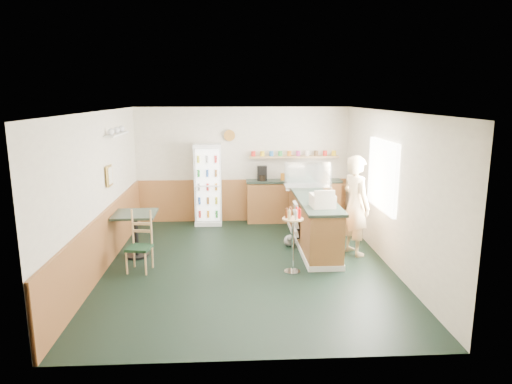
{
  "coord_description": "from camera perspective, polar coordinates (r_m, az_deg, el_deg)",
  "views": [
    {
      "loc": [
        -0.26,
        -7.68,
        2.96
      ],
      "look_at": [
        0.19,
        0.6,
        1.2
      ],
      "focal_mm": 32.0,
      "sensor_mm": 36.0,
      "label": 1
    }
  ],
  "objects": [
    {
      "name": "ground",
      "position": [
        8.24,
        -1.1,
        -9.08
      ],
      "size": [
        6.0,
        6.0,
        0.0
      ],
      "primitive_type": "plane",
      "color": "black",
      "rests_on": "ground"
    },
    {
      "name": "service_counter",
      "position": [
        9.25,
        7.06,
        -3.79
      ],
      "size": [
        0.68,
        3.01,
        1.01
      ],
      "color": "#9B6732",
      "rests_on": "ground"
    },
    {
      "name": "newspaper_rack",
      "position": [
        9.0,
        5.02,
        -3.45
      ],
      "size": [
        0.09,
        0.43,
        0.68
      ],
      "color": "black",
      "rests_on": "ground"
    },
    {
      "name": "dog_doorstop",
      "position": [
        9.17,
        4.22,
        -6.03
      ],
      "size": [
        0.23,
        0.3,
        0.27
      ],
      "rotation": [
        0.0,
        0.0,
        -0.38
      ],
      "color": "gray",
      "rests_on": "ground"
    },
    {
      "name": "drinks_fridge",
      "position": [
        10.63,
        -6.02,
        0.95
      ],
      "size": [
        0.62,
        0.53,
        1.88
      ],
      "color": "white",
      "rests_on": "ground"
    },
    {
      "name": "cafe_table",
      "position": [
        8.74,
        -14.83,
        -4.14
      ],
      "size": [
        0.78,
        0.78,
        0.84
      ],
      "rotation": [
        0.0,
        0.0,
        0.02
      ],
      "color": "black",
      "rests_on": "ground"
    },
    {
      "name": "shopkeeper",
      "position": [
        8.72,
        12.35,
        -1.66
      ],
      "size": [
        0.65,
        0.75,
        1.89
      ],
      "primitive_type": "imported",
      "rotation": [
        0.0,
        0.0,
        1.94
      ],
      "color": "tan",
      "rests_on": "ground"
    },
    {
      "name": "room_envelope",
      "position": [
        8.54,
        -2.84,
        2.28
      ],
      "size": [
        5.04,
        6.02,
        2.72
      ],
      "color": "beige",
      "rests_on": "ground"
    },
    {
      "name": "condiment_stand",
      "position": [
        7.71,
        4.61,
        -4.98
      ],
      "size": [
        0.36,
        0.36,
        1.11
      ],
      "rotation": [
        0.0,
        0.0,
        -0.21
      ],
      "color": "silver",
      "rests_on": "ground"
    },
    {
      "name": "cafe_chair",
      "position": [
        8.11,
        -14.34,
        -5.74
      ],
      "size": [
        0.45,
        0.45,
        1.04
      ],
      "rotation": [
        0.0,
        0.0,
        -0.17
      ],
      "color": "black",
      "rests_on": "ground"
    },
    {
      "name": "display_case",
      "position": [
        9.76,
        6.44,
        2.02
      ],
      "size": [
        0.97,
        0.51,
        0.55
      ],
      "color": "silver",
      "rests_on": "service_counter"
    },
    {
      "name": "back_counter",
      "position": [
        10.86,
        4.65,
        -0.88
      ],
      "size": [
        2.24,
        0.42,
        1.69
      ],
      "color": "#9B6732",
      "rests_on": "ground"
    },
    {
      "name": "cash_register",
      "position": [
        8.21,
        8.29,
        -1.06
      ],
      "size": [
        0.43,
        0.45,
        0.23
      ],
      "primitive_type": "cube",
      "rotation": [
        0.0,
        0.0,
        0.07
      ],
      "color": "beige",
      "rests_on": "service_counter"
    }
  ]
}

